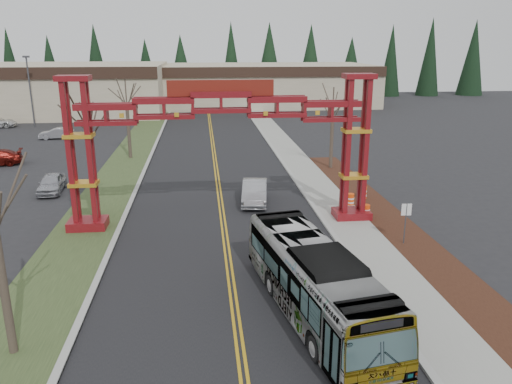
{
  "coord_description": "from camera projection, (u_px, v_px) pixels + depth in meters",
  "views": [
    {
      "loc": [
        -1.12,
        -10.61,
        10.55
      ],
      "look_at": [
        1.56,
        13.99,
        3.17
      ],
      "focal_mm": 35.0,
      "sensor_mm": 36.0,
      "label": 1
    }
  ],
  "objects": [
    {
      "name": "road",
      "position": [
        219.0,
        191.0,
        37.05
      ],
      "size": [
        12.0,
        110.0,
        0.02
      ],
      "primitive_type": "cube",
      "color": "black",
      "rests_on": "ground"
    },
    {
      "name": "lane_line_left",
      "position": [
        217.0,
        191.0,
        37.04
      ],
      "size": [
        0.12,
        100.0,
        0.01
      ],
      "primitive_type": "cube",
      "color": "gold",
      "rests_on": "road"
    },
    {
      "name": "lane_line_right",
      "position": [
        221.0,
        191.0,
        37.06
      ],
      "size": [
        0.12,
        100.0,
        0.01
      ],
      "primitive_type": "cube",
      "color": "gold",
      "rests_on": "road"
    },
    {
      "name": "curb_right",
      "position": [
        300.0,
        188.0,
        37.67
      ],
      "size": [
        0.3,
        110.0,
        0.15
      ],
      "primitive_type": "cube",
      "color": "#A7A7A2",
      "rests_on": "ground"
    },
    {
      "name": "sidewalk_right",
      "position": [
        319.0,
        187.0,
        37.83
      ],
      "size": [
        2.6,
        110.0,
        0.14
      ],
      "primitive_type": "cube",
      "color": "gray",
      "rests_on": "ground"
    },
    {
      "name": "landscape_strip",
      "position": [
        445.0,
        272.0,
        23.81
      ],
      "size": [
        2.6,
        50.0,
        0.12
      ],
      "primitive_type": "cube",
      "color": "black",
      "rests_on": "ground"
    },
    {
      "name": "grass_median",
      "position": [
        109.0,
        194.0,
        36.21
      ],
      "size": [
        4.0,
        110.0,
        0.08
      ],
      "primitive_type": "cube",
      "color": "#304120",
      "rests_on": "ground"
    },
    {
      "name": "curb_left",
      "position": [
        135.0,
        193.0,
        36.4
      ],
      "size": [
        0.3,
        110.0,
        0.15
      ],
      "primitive_type": "cube",
      "color": "#A7A7A2",
      "rests_on": "ground"
    },
    {
      "name": "gateway_arch",
      "position": [
        221.0,
        126.0,
        28.68
      ],
      "size": [
        18.2,
        1.6,
        8.9
      ],
      "color": "#640D0F",
      "rests_on": "ground"
    },
    {
      "name": "retail_building_west",
      "position": [
        14.0,
        89.0,
        77.59
      ],
      "size": [
        46.0,
        22.3,
        7.5
      ],
      "color": "tan",
      "rests_on": "ground"
    },
    {
      "name": "retail_building_east",
      "position": [
        263.0,
        84.0,
        89.44
      ],
      "size": [
        38.0,
        20.3,
        7.0
      ],
      "color": "tan",
      "rests_on": "ground"
    },
    {
      "name": "conifer_treeline",
      "position": [
        207.0,
        65.0,
        99.05
      ],
      "size": [
        116.1,
        5.6,
        13.0
      ],
      "color": "black",
      "rests_on": "ground"
    },
    {
      "name": "transit_bus",
      "position": [
        315.0,
        281.0,
        19.79
      ],
      "size": [
        4.32,
        10.99,
        2.98
      ],
      "primitive_type": "imported",
      "rotation": [
        0.0,
        0.0,
        0.17
      ],
      "color": "#A1A3A8",
      "rests_on": "ground"
    },
    {
      "name": "silver_sedan",
      "position": [
        255.0,
        192.0,
        34.22
      ],
      "size": [
        2.22,
        4.86,
        1.55
      ],
      "primitive_type": "imported",
      "rotation": [
        0.0,
        0.0,
        -0.13
      ],
      "color": "#A5A8AD",
      "rests_on": "ground"
    },
    {
      "name": "parked_car_near_a",
      "position": [
        52.0,
        183.0,
        36.69
      ],
      "size": [
        1.9,
        4.14,
        1.38
      ],
      "primitive_type": "imported",
      "rotation": [
        0.0,
        0.0,
        0.07
      ],
      "color": "#A8A9B0",
      "rests_on": "ground"
    },
    {
      "name": "parked_car_far_a",
      "position": [
        57.0,
        133.0,
        57.28
      ],
      "size": [
        3.96,
        1.69,
        1.27
      ],
      "primitive_type": "imported",
      "rotation": [
        0.0,
        0.0,
        4.8
      ],
      "color": "#ADAEB5",
      "rests_on": "ground"
    },
    {
      "name": "bare_tree_median_mid",
      "position": [
        89.0,
        131.0,
        30.37
      ],
      "size": [
        3.47,
        3.47,
        7.76
      ],
      "color": "#382D26",
      "rests_on": "ground"
    },
    {
      "name": "bare_tree_median_far",
      "position": [
        127.0,
        103.0,
        46.22
      ],
      "size": [
        3.22,
        3.22,
        7.44
      ],
      "color": "#382D26",
      "rests_on": "ground"
    },
    {
      "name": "bare_tree_right_far",
      "position": [
        333.0,
        111.0,
        42.37
      ],
      "size": [
        3.04,
        3.04,
        7.04
      ],
      "color": "#382D26",
      "rests_on": "ground"
    },
    {
      "name": "light_pole_far",
      "position": [
        30.0,
        86.0,
        64.42
      ],
      "size": [
        0.79,
        0.39,
        9.07
      ],
      "color": "#3F3F44",
      "rests_on": "ground"
    },
    {
      "name": "street_sign",
      "position": [
        406.0,
        216.0,
        26.69
      ],
      "size": [
        0.54,
        0.07,
        2.37
      ],
      "color": "#3F3F44",
      "rests_on": "ground"
    },
    {
      "name": "barrel_south",
      "position": [
        366.0,
        212.0,
        31.17
      ],
      "size": [
        0.49,
        0.49,
        0.91
      ],
      "color": "#F64A0D",
      "rests_on": "ground"
    },
    {
      "name": "barrel_mid",
      "position": [
        350.0,
        200.0,
        33.48
      ],
      "size": [
        0.49,
        0.49,
        0.9
      ],
      "color": "#F64A0D",
      "rests_on": "ground"
    },
    {
      "name": "barrel_north",
      "position": [
        363.0,
        193.0,
        34.86
      ],
      "size": [
        0.55,
        0.55,
        1.02
      ],
      "color": "#F64A0D",
      "rests_on": "ground"
    }
  ]
}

